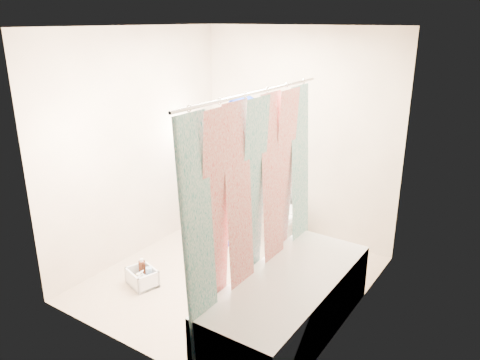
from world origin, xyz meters
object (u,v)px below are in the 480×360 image
Objects in this scene: plumber at (238,171)px; cleaning_caddy at (143,278)px; toilet at (288,213)px; bathtub at (289,303)px.

plumber is 1.56m from cleaning_caddy.
plumber is (-0.47, -0.34, 0.51)m from toilet.
cleaning_caddy is at bearing -173.53° from bathtub.
toilet is 1.83m from cleaning_caddy.
cleaning_caddy is at bearing -133.21° from toilet.
toilet is at bearing 101.11° from plumber.
plumber is at bearing -165.41° from toilet.
toilet is 0.40× the size of plumber.
cleaning_caddy is (-1.50, -0.17, -0.19)m from bathtub.
plumber is at bearing 137.84° from bathtub.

